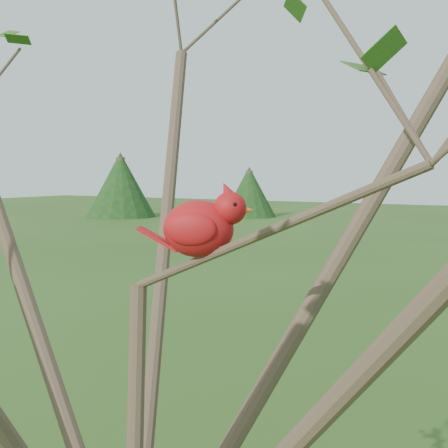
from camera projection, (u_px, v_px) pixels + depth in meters
name	position (u px, v px, depth m)	size (l,w,h in m)	color
crabapple_tree	(127.00, 208.00, 1.14)	(2.35, 2.05, 2.95)	#3F2D21
cardinal	(202.00, 226.00, 1.20)	(0.22, 0.15, 0.16)	red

